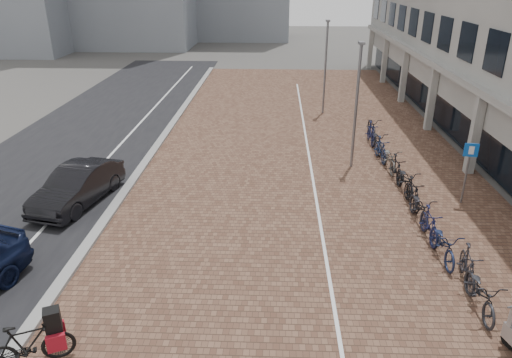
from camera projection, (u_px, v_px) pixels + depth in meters
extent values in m
plane|color=#474442|center=(245.00, 330.00, 11.23)|extent=(140.00, 140.00, 0.00)
cube|color=brown|center=(304.00, 154.00, 22.13)|extent=(14.50, 42.00, 0.04)
cube|color=black|center=(73.00, 150.00, 22.57)|extent=(8.00, 50.00, 0.03)
cube|color=gray|center=(154.00, 150.00, 22.39)|extent=(0.35, 42.00, 0.14)
cube|color=white|center=(115.00, 151.00, 22.49)|extent=(0.12, 44.00, 0.00)
cube|color=white|center=(309.00, 153.00, 22.11)|extent=(0.10, 30.00, 0.00)
cube|color=black|center=(447.00, 99.00, 24.81)|extent=(0.15, 38.00, 3.20)
cube|color=#A8A8A2|center=(449.00, 65.00, 24.12)|extent=(1.60, 38.00, 0.30)
cube|color=#A8A8A2|center=(475.00, 135.00, 19.35)|extent=(0.35, 0.35, 3.40)
cube|color=#A8A8A2|center=(431.00, 99.00, 24.85)|extent=(0.35, 0.35, 3.40)
cube|color=#A8A8A2|center=(404.00, 76.00, 30.34)|extent=(0.35, 0.35, 3.40)
cube|color=#A8A8A2|center=(385.00, 60.00, 35.83)|extent=(0.35, 0.35, 3.40)
cube|color=#A8A8A2|center=(371.00, 49.00, 41.33)|extent=(0.35, 0.35, 3.40)
imported|color=black|center=(78.00, 186.00, 17.14)|extent=(2.33, 4.44, 1.39)
imported|color=black|center=(29.00, 345.00, 10.01)|extent=(1.90, 1.25, 1.11)
cube|color=black|center=(24.00, 326.00, 9.80)|extent=(0.43, 0.42, 0.50)
cube|color=maroon|center=(18.00, 343.00, 9.99)|extent=(0.40, 0.26, 0.39)
cube|color=maroon|center=(38.00, 343.00, 9.97)|extent=(0.40, 0.26, 0.39)
cylinder|color=slate|center=(466.00, 176.00, 16.99)|extent=(0.07, 0.07, 2.14)
cube|color=blue|center=(471.00, 150.00, 16.55)|extent=(0.49, 0.12, 0.49)
cylinder|color=gray|center=(356.00, 108.00, 19.62)|extent=(0.12, 0.12, 5.25)
cylinder|color=gray|center=(325.00, 69.00, 27.46)|extent=(0.12, 0.12, 5.32)
imported|color=#232429|center=(481.00, 293.00, 11.71)|extent=(0.73, 1.99, 1.04)
imported|color=#222127|center=(468.00, 266.00, 12.75)|extent=(0.77, 1.80, 1.05)
imported|color=#151E3B|center=(443.00, 244.00, 13.82)|extent=(0.75, 1.99, 1.04)
imported|color=#15183B|center=(429.00, 224.00, 14.87)|extent=(0.49, 1.75, 1.05)
imported|color=black|center=(420.00, 208.00, 15.93)|extent=(0.74, 1.99, 1.04)
imported|color=black|center=(412.00, 193.00, 16.98)|extent=(0.57, 1.77, 1.05)
imported|color=black|center=(406.00, 180.00, 18.03)|extent=(0.79, 2.01, 1.04)
imported|color=black|center=(396.00, 169.00, 19.08)|extent=(0.52, 1.76, 1.05)
imported|color=#63605A|center=(389.00, 159.00, 20.14)|extent=(0.74, 1.99, 1.04)
imported|color=#16213E|center=(381.00, 149.00, 21.20)|extent=(0.63, 1.78, 1.05)
imported|color=black|center=(377.00, 141.00, 22.25)|extent=(0.75, 1.99, 1.04)
imported|color=#151839|center=(371.00, 133.00, 23.30)|extent=(0.50, 1.75, 1.05)
imported|color=black|center=(372.00, 127.00, 24.35)|extent=(0.70, 1.98, 1.04)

